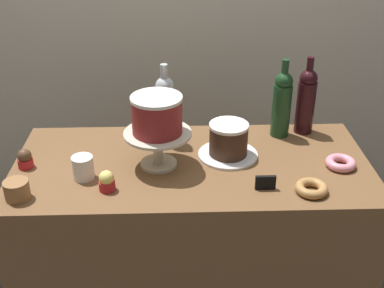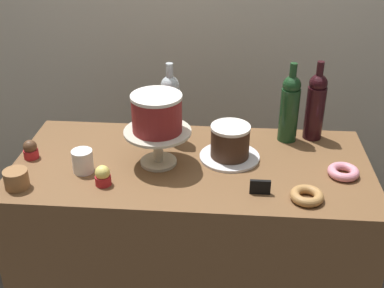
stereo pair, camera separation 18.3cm
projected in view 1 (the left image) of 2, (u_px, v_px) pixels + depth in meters
name	position (u px, v px, depth m)	size (l,w,h in m)	color
back_wall	(186.00, 8.00, 2.47)	(6.00, 0.05, 2.60)	beige
display_counter	(192.00, 258.00, 2.09)	(1.33, 0.62, 0.93)	brown
cake_stand_pedestal	(158.00, 143.00, 1.81)	(0.25, 0.25, 0.14)	beige
white_layer_cake	(157.00, 115.00, 1.76)	(0.18, 0.18, 0.14)	maroon
silver_serving_platter	(228.00, 155.00, 1.91)	(0.23, 0.23, 0.01)	white
chocolate_round_cake	(228.00, 139.00, 1.88)	(0.15, 0.15, 0.13)	#3D2619
wine_bottle_clear	(165.00, 108.00, 1.95)	(0.08, 0.08, 0.33)	#B2BCC1
wine_bottle_dark_red	(306.00, 100.00, 2.03)	(0.08, 0.08, 0.33)	black
wine_bottle_green	(282.00, 103.00, 2.00)	(0.08, 0.08, 0.33)	#193D1E
cupcake_lemon	(107.00, 181.00, 1.69)	(0.06, 0.06, 0.07)	red
cupcake_chocolate	(25.00, 159.00, 1.82)	(0.06, 0.06, 0.07)	red
donut_maple	(311.00, 188.00, 1.69)	(0.11, 0.11, 0.03)	#B27F47
donut_pink	(341.00, 163.00, 1.84)	(0.11, 0.11, 0.03)	pink
cookie_stack	(17.00, 190.00, 1.65)	(0.08, 0.08, 0.07)	olive
price_sign_chalkboard	(265.00, 183.00, 1.70)	(0.07, 0.01, 0.05)	black
coffee_cup_ceramic	(83.00, 168.00, 1.76)	(0.08, 0.08, 0.09)	white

